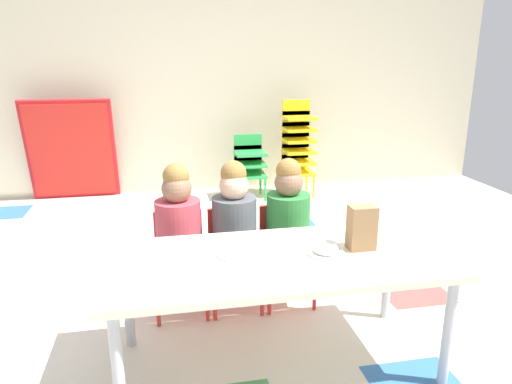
% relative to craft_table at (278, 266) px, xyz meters
% --- Properties ---
extents(ground_plane, '(6.24, 5.58, 0.02)m').
position_rel_craft_table_xyz_m(ground_plane, '(0.16, 0.57, -0.54)').
color(ground_plane, silver).
extents(back_wall, '(6.24, 0.10, 2.58)m').
position_rel_craft_table_xyz_m(back_wall, '(0.16, 3.36, 0.76)').
color(back_wall, beige).
rests_on(back_wall, ground_plane).
extents(craft_table, '(1.62, 0.72, 0.58)m').
position_rel_craft_table_xyz_m(craft_table, '(0.00, 0.00, 0.00)').
color(craft_table, beige).
rests_on(craft_table, ground_plane).
extents(seated_child_near_camera, '(0.32, 0.31, 0.92)m').
position_rel_craft_table_xyz_m(seated_child_near_camera, '(-0.45, 0.59, 0.02)').
color(seated_child_near_camera, red).
rests_on(seated_child_near_camera, ground_plane).
extents(seated_child_middle_seat, '(0.32, 0.31, 0.92)m').
position_rel_craft_table_xyz_m(seated_child_middle_seat, '(-0.12, 0.59, 0.02)').
color(seated_child_middle_seat, red).
rests_on(seated_child_middle_seat, ground_plane).
extents(seated_child_far_right, '(0.32, 0.32, 0.92)m').
position_rel_craft_table_xyz_m(seated_child_far_right, '(0.20, 0.59, 0.02)').
color(seated_child_far_right, red).
rests_on(seated_child_far_right, ground_plane).
extents(kid_chair_green_stack, '(0.32, 0.30, 0.68)m').
position_rel_craft_table_xyz_m(kid_chair_green_stack, '(0.39, 2.89, -0.14)').
color(kid_chair_green_stack, green).
rests_on(kid_chair_green_stack, ground_plane).
extents(kid_chair_yellow_stack, '(0.32, 0.30, 1.04)m').
position_rel_craft_table_xyz_m(kid_chair_yellow_stack, '(0.93, 2.89, 0.04)').
color(kid_chair_yellow_stack, yellow).
rests_on(kid_chair_yellow_stack, ground_plane).
extents(folded_activity_table, '(0.90, 0.29, 1.09)m').
position_rel_craft_table_xyz_m(folded_activity_table, '(-1.47, 3.16, 0.01)').
color(folded_activity_table, red).
rests_on(folded_activity_table, ground_plane).
extents(paper_bag_brown, '(0.13, 0.09, 0.22)m').
position_rel_craft_table_xyz_m(paper_bag_brown, '(0.42, 0.01, 0.16)').
color(paper_bag_brown, '#9E754C').
rests_on(paper_bag_brown, craft_table).
extents(paper_plate_near_edge, '(0.18, 0.18, 0.01)m').
position_rel_craft_table_xyz_m(paper_plate_near_edge, '(0.23, -0.01, 0.06)').
color(paper_plate_near_edge, white).
rests_on(paper_plate_near_edge, craft_table).
extents(paper_plate_center_table, '(0.18, 0.18, 0.01)m').
position_rel_craft_table_xyz_m(paper_plate_center_table, '(-0.20, 0.06, 0.06)').
color(paper_plate_center_table, white).
rests_on(paper_plate_center_table, craft_table).
extents(donut_powdered_on_plate, '(0.12, 0.12, 0.03)m').
position_rel_craft_table_xyz_m(donut_powdered_on_plate, '(0.23, -0.01, 0.08)').
color(donut_powdered_on_plate, white).
rests_on(donut_powdered_on_plate, craft_table).
extents(donut_powdered_loose, '(0.11, 0.11, 0.03)m').
position_rel_craft_table_xyz_m(donut_powdered_loose, '(0.26, 0.04, 0.07)').
color(donut_powdered_loose, white).
rests_on(donut_powdered_loose, craft_table).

